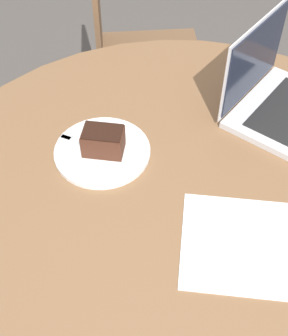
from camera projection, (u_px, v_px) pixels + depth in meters
The scene contains 8 objects.
ground_plane at pixel (175, 333), 1.60m from camera, with size 12.00×12.00×0.00m, color #4C4742.
dining_table at pixel (187, 236), 1.15m from camera, with size 1.37×1.37×0.71m.
chair at pixel (132, 52), 1.88m from camera, with size 0.50×0.50×0.95m.
paper_document at pixel (250, 245), 1.00m from camera, with size 0.29×0.25×0.00m.
plate at pixel (102, 151), 1.18m from camera, with size 0.24×0.24×0.01m.
cake_slice at pixel (103, 141), 1.15m from camera, with size 0.10×0.07×0.07m.
fork at pixel (84, 144), 1.18m from camera, with size 0.17×0.07×0.00m.
laptop at pixel (279, 98), 1.26m from camera, with size 0.37×0.39×0.25m.
Camera 1 is at (0.03, 0.65, 1.57)m, focal length 50.00 mm.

